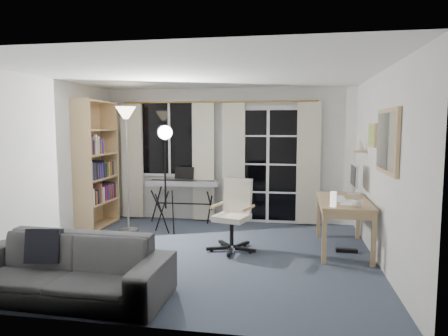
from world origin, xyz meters
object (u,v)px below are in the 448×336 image
at_px(torchiere_lamp, 126,132).
at_px(studio_light, 165,145).
at_px(bookshelf, 94,168).
at_px(desk, 343,206).
at_px(sofa, 64,258).
at_px(office_chair, 235,208).
at_px(monitor, 354,176).
at_px(mug, 357,202).
at_px(keyboard_piano, 183,184).

bearing_deg(torchiere_lamp, studio_light, -4.13).
height_order(bookshelf, desk, bookshelf).
distance_m(torchiere_lamp, sofa, 2.84).
height_order(torchiere_lamp, desk, torchiere_lamp).
xyz_separation_m(torchiere_lamp, studio_light, (0.66, -0.05, -0.21)).
distance_m(office_chair, desk, 1.50).
height_order(studio_light, monitor, studio_light).
height_order(monitor, mug, monitor).
relative_size(keyboard_piano, monitor, 2.51).
distance_m(studio_light, mug, 3.01).
bearing_deg(office_chair, monitor, 36.82).
bearing_deg(desk, sofa, -144.35).
bearing_deg(monitor, sofa, -140.71).
xyz_separation_m(torchiere_lamp, mug, (3.45, -0.96, -0.86)).
relative_size(torchiere_lamp, mug, 17.39).
bearing_deg(studio_light, keyboard_piano, 62.19).
relative_size(torchiere_lamp, keyboard_piano, 1.58).
bearing_deg(office_chair, bookshelf, 179.08).
xyz_separation_m(office_chair, desk, (1.49, 0.18, 0.04)).
height_order(desk, mug, mug).
xyz_separation_m(desk, monitor, (0.20, 0.45, 0.36)).
xyz_separation_m(torchiere_lamp, desk, (3.35, -0.46, -1.01)).
distance_m(torchiere_lamp, keyboard_piano, 1.39).
bearing_deg(studio_light, mug, -40.20).
distance_m(office_chair, monitor, 1.84).
bearing_deg(studio_light, monitor, -21.34).
distance_m(keyboard_piano, office_chair, 1.77).
xyz_separation_m(bookshelf, mug, (4.11, -1.11, -0.25)).
bearing_deg(sofa, monitor, 40.53).
bearing_deg(studio_light, bookshelf, 149.50).
height_order(bookshelf, studio_light, bookshelf).
bearing_deg(monitor, torchiere_lamp, -179.54).
distance_m(keyboard_piano, desk, 2.87).
bearing_deg(torchiere_lamp, desk, -7.87).
height_order(office_chair, mug, office_chair).
bearing_deg(keyboard_piano, torchiere_lamp, -137.04).
xyz_separation_m(bookshelf, sofa, (1.06, -2.68, -0.61)).
height_order(keyboard_piano, mug, keyboard_piano).
bearing_deg(bookshelf, keyboard_piano, 22.05).
height_order(bookshelf, monitor, bookshelf).
bearing_deg(office_chair, desk, 23.18).
bearing_deg(sofa, keyboard_piano, 85.95).
height_order(torchiere_lamp, studio_light, torchiere_lamp).
relative_size(bookshelf, desk, 1.61).
relative_size(desk, mug, 11.45).
bearing_deg(sofa, mug, 29.05).
xyz_separation_m(desk, mug, (0.10, -0.50, 0.15)).
distance_m(bookshelf, monitor, 4.21).
relative_size(keyboard_piano, desk, 0.96).
height_order(desk, sofa, sofa).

